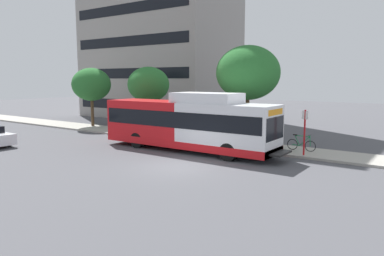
{
  "coord_description": "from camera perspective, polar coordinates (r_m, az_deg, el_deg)",
  "views": [
    {
      "loc": [
        -14.57,
        -11.1,
        4.45
      ],
      "look_at": [
        2.87,
        1.14,
        1.6
      ],
      "focal_mm": 34.22,
      "sensor_mm": 36.0,
      "label": 1
    }
  ],
  "objects": [
    {
      "name": "street_tree_mid_block",
      "position": [
        29.85,
        -6.8,
        6.71
      ],
      "size": [
        3.36,
        3.36,
        5.31
      ],
      "color": "#4C3823",
      "rests_on": "sidewalk_curb"
    },
    {
      "name": "street_tree_far_block",
      "position": [
        35.12,
        -15.41,
        6.55
      ],
      "size": [
        3.55,
        3.55,
        5.35
      ],
      "color": "#4C3823",
      "rests_on": "sidewalk_curb"
    },
    {
      "name": "street_tree_near_stop",
      "position": [
        25.25,
        8.72,
        8.49
      ],
      "size": [
        4.32,
        4.32,
        6.58
      ],
      "color": "#4C3823",
      "rests_on": "sidewalk_curb"
    },
    {
      "name": "bicycle_parked",
      "position": [
        23.16,
        16.67,
        -2.37
      ],
      "size": [
        0.52,
        1.76,
        1.02
      ],
      "color": "black",
      "rests_on": "sidewalk_curb"
    },
    {
      "name": "bus_stop_sign_pole",
      "position": [
        21.69,
        17.15,
        -0.14
      ],
      "size": [
        0.1,
        0.36,
        2.6
      ],
      "color": "red",
      "rests_on": "sidewalk_curb"
    },
    {
      "name": "transit_bus",
      "position": [
        22.72,
        -0.63,
        0.67
      ],
      "size": [
        2.58,
        12.25,
        3.65
      ],
      "color": "white",
      "rests_on": "ground"
    },
    {
      "name": "sidewalk_curb",
      "position": [
        27.87,
        -3.29,
        -1.44
      ],
      "size": [
        3.0,
        56.0,
        0.14
      ],
      "primitive_type": "cube",
      "color": "#A8A399",
      "rests_on": "ground"
    },
    {
      "name": "apartment_tower_backdrop",
      "position": [
        45.1,
        -5.24,
        19.22
      ],
      "size": [
        10.11,
        17.28,
        27.1
      ],
      "color": "gray",
      "rests_on": "ground"
    },
    {
      "name": "ground_plane",
      "position": [
        24.43,
        -17.32,
        -3.23
      ],
      "size": [
        120.0,
        120.0,
        0.0
      ],
      "primitive_type": "plane",
      "color": "#4C4C51"
    }
  ]
}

